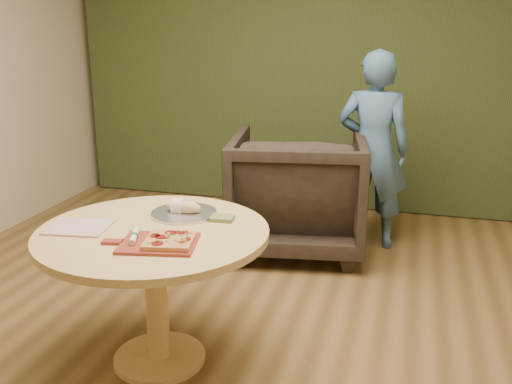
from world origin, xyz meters
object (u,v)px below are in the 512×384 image
object	(u,v)px
pedestal_table	(154,255)
cutlery_roll	(134,236)
armchair	(298,186)
pizza_paddle	(156,243)
flatbread_pizza	(170,240)
bread_roll	(182,207)
person_standing	(373,150)
serving_tray	(184,213)

from	to	relation	value
pedestal_table	cutlery_roll	bearing A→B (deg)	-92.84
armchair	pedestal_table	bearing A→B (deg)	68.60
pizza_paddle	armchair	xyz separation A→B (m)	(0.28, 1.94, -0.24)
flatbread_pizza	bread_roll	distance (m)	0.45
bread_roll	armchair	xyz separation A→B (m)	(0.33, 1.50, -0.27)
cutlery_roll	armchair	world-z (taller)	armchair
cutlery_roll	person_standing	distance (m)	2.39
flatbread_pizza	pedestal_table	bearing A→B (deg)	133.87
pedestal_table	cutlery_roll	size ratio (longest dim) A/B	6.04
pizza_paddle	serving_tray	xyz separation A→B (m)	(-0.04, 0.44, -0.00)
serving_tray	armchair	xyz separation A→B (m)	(0.32, 1.50, -0.24)
pedestal_table	flatbread_pizza	world-z (taller)	flatbread_pizza
armchair	person_standing	distance (m)	0.66
pizza_paddle	bread_roll	bearing A→B (deg)	85.65
flatbread_pizza	armchair	bearing A→B (deg)	83.68
pedestal_table	pizza_paddle	bearing A→B (deg)	-59.78
pizza_paddle	cutlery_roll	distance (m)	0.12
pizza_paddle	armchair	world-z (taller)	armchair
flatbread_pizza	bread_roll	size ratio (longest dim) A/B	1.34
bread_roll	person_standing	size ratio (longest dim) A/B	0.12
pedestal_table	cutlery_roll	xyz separation A→B (m)	(-0.01, -0.18, 0.17)
serving_tray	armchair	bearing A→B (deg)	77.83
flatbread_pizza	serving_tray	size ratio (longest dim) A/B	0.73
flatbread_pizza	bread_roll	xyz separation A→B (m)	(-0.12, 0.44, 0.02)
flatbread_pizza	cutlery_roll	distance (m)	0.18
flatbread_pizza	armchair	size ratio (longest dim) A/B	0.25
armchair	person_standing	size ratio (longest dim) A/B	0.67
pedestal_table	flatbread_pizza	bearing A→B (deg)	-46.13
pizza_paddle	bread_roll	size ratio (longest dim) A/B	2.42
serving_tray	person_standing	xyz separation A→B (m)	(0.87, 1.76, 0.02)
pedestal_table	armchair	bearing A→B (deg)	77.61
pizza_paddle	cutlery_roll	xyz separation A→B (m)	(-0.11, 0.00, 0.02)
person_standing	pizza_paddle	bearing A→B (deg)	71.53
pizza_paddle	bread_roll	world-z (taller)	bread_roll
pedestal_table	pizza_paddle	world-z (taller)	pizza_paddle
bread_roll	person_standing	bearing A→B (deg)	63.55
pizza_paddle	armchair	bearing A→B (deg)	70.64
cutlery_roll	serving_tray	bearing A→B (deg)	60.98
flatbread_pizza	armchair	world-z (taller)	armchair
pizza_paddle	pedestal_table	bearing A→B (deg)	109.07
pedestal_table	bread_roll	bearing A→B (deg)	78.24
serving_tray	person_standing	distance (m)	1.97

